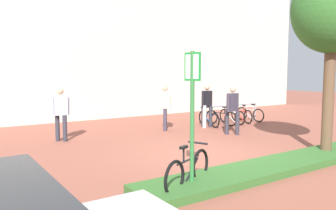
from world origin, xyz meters
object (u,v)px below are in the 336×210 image
Objects in this scene: bike_rack_cluster at (231,116)px; person_casual_tan at (165,105)px; parking_sign_post at (192,101)px; bollard_steel at (204,116)px; person_suited_dark at (232,107)px; person_shirt_blue at (61,111)px; bike_at_sign at (188,170)px; person_suited_navy at (207,103)px; tree_sidewalk at (332,11)px.

person_casual_tan is at bearing 177.42° from bike_rack_cluster.
parking_sign_post reaches higher than bike_rack_cluster.
parking_sign_post is at bearing -139.10° from bike_rack_cluster.
parking_sign_post is 1.50× the size of person_casual_tan.
bike_rack_cluster is at bearing 6.44° from bollard_steel.
parking_sign_post reaches higher than person_casual_tan.
bike_rack_cluster is at bearing 46.55° from person_suited_dark.
parking_sign_post is 1.50× the size of person_shirt_blue.
person_suited_dark reaches higher than bollard_steel.
person_suited_dark is at bearing -95.13° from bollard_steel.
bike_at_sign is at bearing -139.65° from bike_rack_cluster.
person_suited_navy is at bearing -7.69° from person_casual_tan.
bike_at_sign is at bearing -132.91° from person_suited_navy.
bollard_steel is at bearing -11.36° from person_casual_tan.
person_shirt_blue is at bearing 96.94° from parking_sign_post.
person_casual_tan is (3.16, 5.75, -0.70)m from parking_sign_post.
bollard_steel is 0.52× the size of person_casual_tan.
tree_sidewalk is 8.33m from person_shirt_blue.
person_suited_dark is (4.67, 3.71, -0.70)m from parking_sign_post.
person_suited_dark is at bearing -22.19° from person_shirt_blue.
person_casual_tan is at bearing 60.74° from bike_at_sign.
person_shirt_blue is (-5.30, 5.79, -2.77)m from tree_sidewalk.
bollard_steel is (4.82, 5.42, -1.23)m from parking_sign_post.
person_casual_tan is (-3.30, 0.15, 0.64)m from bike_rack_cluster.
tree_sidewalk is 5.48× the size of bollard_steel.
bollard_steel is at bearing 84.87° from person_suited_dark.
bike_at_sign is 7.39m from person_suited_navy.
person_suited_navy is (1.85, -0.25, 0.00)m from person_casual_tan.
bollard_steel is at bearing 47.73° from bike_at_sign.
bike_at_sign is 6.50m from person_casual_tan.
bike_rack_cluster is at bearing -2.42° from person_shirt_blue.
person_shirt_blue is 1.00× the size of person_suited_navy.
person_shirt_blue reaches higher than bike_at_sign.
person_casual_tan is at bearing 61.19° from parking_sign_post.
person_suited_dark is 1.83m from person_suited_navy.
parking_sign_post is 6.60m from person_casual_tan.
person_casual_tan is (-1.66, 0.33, 0.53)m from bollard_steel.
person_suited_navy is (5.01, 5.39, 0.63)m from bike_at_sign.
parking_sign_post reaches higher than person_suited_navy.
bollard_steel is (4.82, 5.31, 0.10)m from bike_at_sign.
person_suited_navy reaches higher than bike_rack_cluster.
bike_at_sign is 5.87m from person_shirt_blue.
person_suited_dark is (-1.80, -1.90, 0.64)m from bike_rack_cluster.
person_suited_navy is (0.19, 0.08, 0.53)m from bollard_steel.
tree_sidewalk is at bearing -108.91° from bike_rack_cluster.
person_suited_dark reaches higher than bike_rack_cluster.
person_casual_tan is 1.87m from person_suited_navy.
person_suited_navy reaches higher than bike_at_sign.
bike_at_sign is 8.48m from bike_rack_cluster.
person_casual_tan reaches higher than bike_at_sign.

